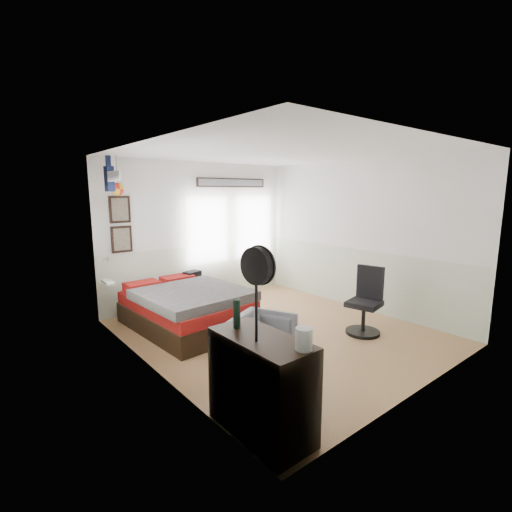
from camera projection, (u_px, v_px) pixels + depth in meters
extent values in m
cube|color=#9F7048|center=(277.00, 332.00, 5.75)|extent=(4.00, 4.50, 0.01)
cube|color=silver|center=(200.00, 233.00, 7.23)|extent=(4.00, 0.02, 2.70)
cube|color=silver|center=(426.00, 270.00, 3.79)|extent=(4.00, 0.02, 2.70)
cube|color=silver|center=(150.00, 262.00, 4.27)|extent=(0.02, 4.50, 2.70)
cube|color=silver|center=(359.00, 236.00, 6.76)|extent=(0.02, 4.50, 2.70)
cube|color=white|center=(279.00, 152.00, 5.28)|extent=(4.00, 4.50, 0.02)
cube|color=beige|center=(202.00, 273.00, 7.37)|extent=(4.00, 0.01, 1.10)
cube|color=beige|center=(154.00, 327.00, 4.41)|extent=(0.01, 4.50, 1.10)
cube|color=beige|center=(357.00, 278.00, 6.89)|extent=(0.01, 4.50, 1.10)
cube|color=silver|center=(135.00, 247.00, 4.70)|extent=(0.03, 2.20, 1.35)
cube|color=silver|center=(208.00, 230.00, 7.29)|extent=(0.95, 0.03, 1.30)
cube|color=silver|center=(253.00, 226.00, 8.00)|extent=(0.95, 0.03, 1.30)
cube|color=black|center=(122.00, 239.00, 6.24)|extent=(0.35, 0.03, 0.45)
cube|color=black|center=(120.00, 209.00, 6.16)|extent=(0.35, 0.03, 0.45)
cube|color=#7F7259|center=(122.00, 239.00, 6.23)|extent=(0.27, 0.01, 0.37)
cube|color=#7F7259|center=(120.00, 210.00, 6.14)|extent=(0.27, 0.01, 0.37)
cube|color=black|center=(232.00, 183.00, 7.51)|extent=(1.65, 0.03, 0.18)
cube|color=gray|center=(233.00, 183.00, 7.49)|extent=(1.58, 0.01, 0.13)
cube|color=white|center=(114.00, 176.00, 5.00)|extent=(0.02, 0.48, 0.14)
sphere|color=red|center=(118.00, 189.00, 5.84)|extent=(0.20, 0.20, 0.20)
cube|color=black|center=(186.00, 317.00, 5.92)|extent=(1.54, 2.11, 0.32)
cube|color=#A21F19|center=(186.00, 302.00, 5.88)|extent=(1.49, 2.07, 0.18)
cube|color=#595959|center=(193.00, 295.00, 5.68)|extent=(1.56, 1.56, 0.14)
cube|color=#A21F19|center=(145.00, 285.00, 6.26)|extent=(0.58, 0.38, 0.14)
cube|color=#A21F19|center=(180.00, 280.00, 6.68)|extent=(0.58, 0.38, 0.14)
cube|color=black|center=(261.00, 385.00, 3.29)|extent=(0.48, 1.00, 0.90)
imported|color=slate|center=(264.00, 340.00, 4.63)|extent=(0.91, 0.92, 0.63)
cube|color=black|center=(193.00, 294.00, 6.95)|extent=(0.51, 0.42, 0.50)
cylinder|color=black|center=(363.00, 332.00, 5.66)|extent=(0.51, 0.51, 0.05)
cylinder|color=black|center=(363.00, 318.00, 5.63)|extent=(0.06, 0.06, 0.40)
cube|color=black|center=(364.00, 304.00, 5.59)|extent=(0.54, 0.54, 0.08)
cube|color=black|center=(370.00, 282.00, 5.69)|extent=(0.15, 0.42, 0.51)
cylinder|color=silver|center=(304.00, 339.00, 2.94)|extent=(0.14, 0.14, 0.18)
cube|color=silver|center=(311.00, 335.00, 2.99)|extent=(0.02, 0.02, 0.11)
cylinder|color=black|center=(237.00, 314.00, 3.41)|extent=(0.07, 0.07, 0.27)
cylinder|color=black|center=(256.00, 305.00, 3.07)|extent=(0.03, 0.03, 0.63)
cylinder|color=black|center=(256.00, 266.00, 3.02)|extent=(0.10, 0.32, 0.31)
cylinder|color=black|center=(260.00, 265.00, 3.04)|extent=(0.06, 0.34, 0.34)
cube|color=black|center=(192.00, 276.00, 6.90)|extent=(0.35, 0.28, 0.18)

